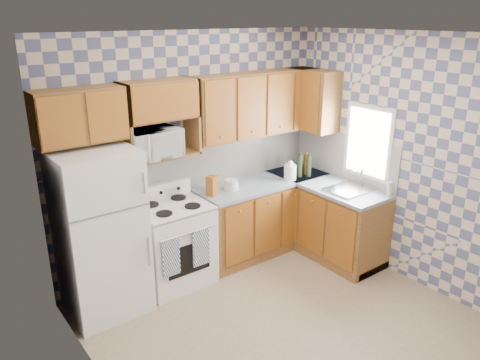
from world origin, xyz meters
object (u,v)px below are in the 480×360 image
object	(u,v)px
stove_body	(174,245)
microwave	(153,144)
refrigerator	(100,233)
electric_kettle	(290,172)

from	to	relation	value
stove_body	microwave	xyz separation A→B (m)	(-0.12, 0.12, 1.15)
stove_body	microwave	size ratio (longest dim) A/B	1.66
refrigerator	electric_kettle	world-z (taller)	refrigerator
refrigerator	stove_body	world-z (taller)	refrigerator
stove_body	microwave	bearing A→B (deg)	135.12
refrigerator	electric_kettle	distance (m)	2.40
refrigerator	stove_body	distance (m)	0.89
refrigerator	stove_body	size ratio (longest dim) A/B	1.87
electric_kettle	refrigerator	bearing A→B (deg)	177.23
microwave	electric_kettle	size ratio (longest dim) A/B	2.83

